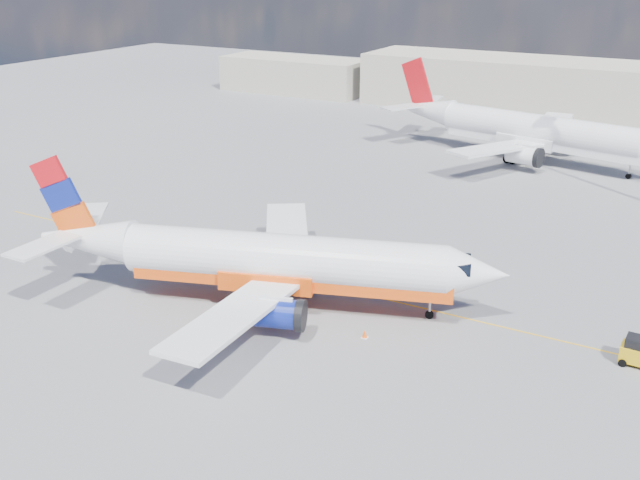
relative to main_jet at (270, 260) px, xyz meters
The scene contains 7 objects.
ground 4.71m from the main_jet, 29.90° to the left, with size 240.00×240.00×0.00m, color slate.
taxi_line 6.41m from the main_jet, 58.35° to the left, with size 70.00×0.15×0.01m, color gold.
terminal_main 77.05m from the main_jet, 84.14° to the left, with size 70.00×14.00×8.00m, color #BAB2A0.
terminal_annex 84.85m from the main_jet, 119.77° to the left, with size 26.00×10.00×6.00m, color #BAB2A0.
main_jet is the anchor object (origin of this frame).
second_jet 47.39m from the main_jet, 82.36° to the left, with size 35.81×27.69×10.81m.
traffic_cone 8.45m from the main_jet, ahead, with size 0.40×0.40×0.56m.
Camera 1 is at (21.86, -39.09, 22.69)m, focal length 40.00 mm.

